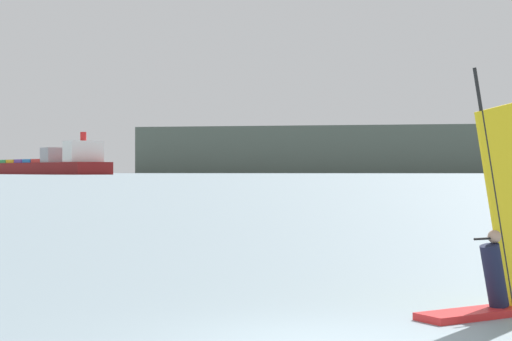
# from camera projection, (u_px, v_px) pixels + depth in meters

# --- Properties ---
(windsurfer) EXTENTS (2.66, 2.35, 4.08)m
(windsurfer) POSITION_uv_depth(u_px,v_px,m) (502.00, 252.00, 14.11)
(windsurfer) COLOR red
(windsurfer) RESTS_ON ground_plane
(cargo_ship) EXTENTS (126.04, 115.85, 28.50)m
(cargo_ship) POSITION_uv_depth(u_px,v_px,m) (51.00, 165.00, 610.40)
(cargo_ship) COLOR maroon
(cargo_ship) RESTS_ON ground_plane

